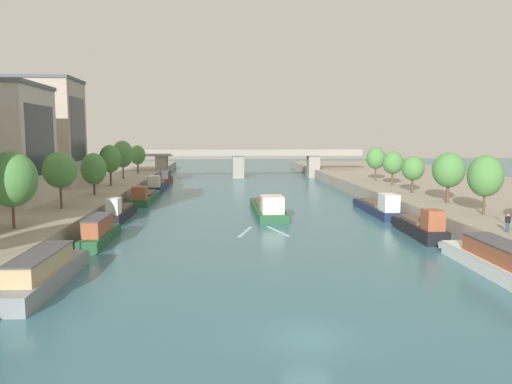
% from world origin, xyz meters
% --- Properties ---
extents(ground_plane, '(400.00, 400.00, 0.00)m').
position_xyz_m(ground_plane, '(0.00, 0.00, 0.00)').
color(ground_plane, '#386B7A').
extents(quay_left, '(36.00, 170.00, 2.12)m').
position_xyz_m(quay_left, '(-36.99, 55.00, 1.06)').
color(quay_left, gray).
rests_on(quay_left, ground).
extents(quay_right, '(36.00, 170.00, 2.12)m').
position_xyz_m(quay_right, '(36.99, 55.00, 1.06)').
color(quay_right, gray).
rests_on(quay_right, ground).
extents(barge_midriver, '(3.75, 18.66, 3.12)m').
position_xyz_m(barge_midriver, '(1.90, 41.56, 0.90)').
color(barge_midriver, '#235633').
rests_on(barge_midriver, ground).
extents(wake_behind_barge, '(5.60, 5.89, 0.03)m').
position_xyz_m(wake_behind_barge, '(0.02, 29.33, 0.01)').
color(wake_behind_barge, '#AAD6E0').
rests_on(wake_behind_barge, ground).
extents(moored_boat_left_far, '(2.72, 13.39, 2.64)m').
position_xyz_m(moored_boat_left_far, '(-16.93, 10.09, 1.10)').
color(moored_boat_left_far, gray).
rests_on(moored_boat_left_far, ground).
extents(moored_boat_left_gap_after, '(2.04, 10.81, 2.76)m').
position_xyz_m(moored_boat_left_gap_after, '(-16.54, 24.53, 1.15)').
color(moored_boat_left_gap_after, '#235633').
rests_on(moored_boat_left_gap_after, ground).
extents(moored_boat_left_end, '(2.20, 12.13, 3.16)m').
position_xyz_m(moored_boat_left_end, '(-17.28, 38.71, 0.95)').
color(moored_boat_left_end, black).
rests_on(moored_boat_left_end, ground).
extents(moored_boat_left_upstream, '(3.12, 15.05, 2.94)m').
position_xyz_m(moored_boat_left_upstream, '(-16.70, 55.37, 0.87)').
color(moored_boat_left_upstream, '#235633').
rests_on(moored_boat_left_upstream, ground).
extents(moored_boat_left_downstream, '(2.72, 15.33, 3.20)m').
position_xyz_m(moored_boat_left_downstream, '(-16.79, 72.29, 0.95)').
color(moored_boat_left_downstream, '#1E284C').
rests_on(moored_boat_left_downstream, ground).
extents(moored_boat_left_near, '(1.80, 10.44, 2.93)m').
position_xyz_m(moored_boat_left_near, '(-16.42, 86.27, 1.22)').
color(moored_boat_left_near, maroon).
rests_on(moored_boat_left_near, ground).
extents(moored_boat_right_gap_after, '(3.13, 16.11, 2.59)m').
position_xyz_m(moored_boat_right_gap_after, '(16.69, 10.40, 1.09)').
color(moored_boat_right_gap_after, silver).
rests_on(moored_boat_right_gap_after, ground).
extents(moored_boat_right_downstream, '(2.71, 11.81, 3.34)m').
position_xyz_m(moored_boat_right_downstream, '(16.56, 25.59, 1.01)').
color(moored_boat_right_downstream, black).
rests_on(moored_boat_right_downstream, ground).
extents(moored_boat_right_near, '(2.89, 16.14, 3.24)m').
position_xyz_m(moored_boat_right_near, '(16.94, 40.75, 0.94)').
color(moored_boat_right_near, '#1E284C').
rests_on(moored_boat_right_near, ground).
extents(tree_left_by_lamp, '(4.56, 4.56, 7.11)m').
position_xyz_m(tree_left_by_lamp, '(-23.53, 21.69, 6.67)').
color(tree_left_by_lamp, brown).
rests_on(tree_left_by_lamp, quay_left).
extents(tree_left_midway, '(3.90, 3.90, 6.63)m').
position_xyz_m(tree_left_midway, '(-23.11, 34.09, 6.65)').
color(tree_left_midway, brown).
rests_on(tree_left_midway, quay_left).
extents(tree_left_distant, '(3.58, 3.58, 6.01)m').
position_xyz_m(tree_left_distant, '(-22.68, 47.84, 5.84)').
color(tree_left_distant, brown).
rests_on(tree_left_distant, quay_left).
extents(tree_left_nearest, '(3.71, 3.71, 6.91)m').
position_xyz_m(tree_left_nearest, '(-23.28, 61.54, 6.66)').
color(tree_left_nearest, brown).
rests_on(tree_left_nearest, quay_left).
extents(tree_left_past_mid, '(4.07, 4.07, 7.50)m').
position_xyz_m(tree_left_past_mid, '(-23.67, 74.47, 6.97)').
color(tree_left_past_mid, brown).
rests_on(tree_left_past_mid, quay_left).
extents(tree_left_end_of_row, '(3.47, 3.47, 6.32)m').
position_xyz_m(tree_left_end_of_row, '(-23.03, 88.36, 6.26)').
color(tree_left_end_of_row, brown).
rests_on(tree_left_end_of_row, quay_left).
extents(tree_right_third, '(3.68, 3.68, 6.43)m').
position_xyz_m(tree_right_third, '(23.82, 26.23, 6.31)').
color(tree_right_third, brown).
rests_on(tree_right_third, quay_right).
extents(tree_right_far, '(4.02, 4.02, 6.38)m').
position_xyz_m(tree_right_far, '(24.30, 35.85, 6.28)').
color(tree_right_far, brown).
rests_on(tree_right_far, quay_right).
extents(tree_right_midway, '(3.30, 3.30, 5.45)m').
position_xyz_m(tree_right_midway, '(23.90, 46.52, 5.78)').
color(tree_right_midway, brown).
rests_on(tree_right_midway, quay_right).
extents(tree_right_end_of_row, '(3.51, 3.51, 5.80)m').
position_xyz_m(tree_right_end_of_row, '(25.01, 58.26, 5.97)').
color(tree_right_end_of_row, brown).
rests_on(tree_right_end_of_row, quay_right).
extents(tree_right_distant, '(3.58, 3.58, 6.28)m').
position_xyz_m(tree_right_distant, '(24.77, 66.93, 6.36)').
color(tree_right_distant, brown).
rests_on(tree_right_distant, quay_right).
extents(building_left_middle, '(12.18, 10.77, 17.77)m').
position_xyz_m(building_left_middle, '(-33.78, 59.46, 11.02)').
color(building_left_middle, '#A89989').
rests_on(building_left_middle, quay_left).
extents(bridge_far, '(61.97, 4.40, 7.08)m').
position_xyz_m(bridge_far, '(0.00, 99.32, 4.52)').
color(bridge_far, gray).
rests_on(bridge_far, ground).
extents(person_on_quay, '(0.33, 0.48, 1.62)m').
position_xyz_m(person_on_quay, '(20.82, 16.72, 3.05)').
color(person_on_quay, navy).
rests_on(person_on_quay, quay_right).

